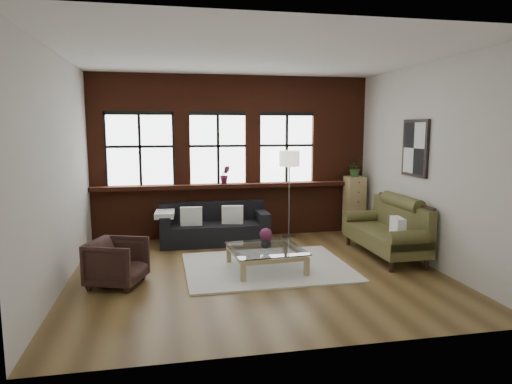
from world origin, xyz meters
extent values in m
plane|color=brown|center=(0.00, 0.00, 0.00)|extent=(5.50, 5.50, 0.00)
plane|color=white|center=(0.00, 0.00, 3.20)|extent=(5.50, 5.50, 0.00)
plane|color=beige|center=(0.00, 2.50, 1.60)|extent=(5.50, 0.00, 5.50)
plane|color=beige|center=(0.00, -2.50, 1.60)|extent=(5.50, 0.00, 5.50)
plane|color=beige|center=(-2.75, 0.00, 1.60)|extent=(0.00, 5.00, 5.00)
plane|color=beige|center=(2.75, 0.00, 1.60)|extent=(0.00, 5.00, 5.00)
cube|color=#542313|center=(0.00, 2.35, 1.04)|extent=(5.50, 0.30, 0.08)
cube|color=beige|center=(0.19, 0.19, 0.01)|extent=(2.56, 2.02, 0.03)
cube|color=white|center=(-0.89, 1.80, 0.56)|extent=(0.41, 0.16, 0.34)
cube|color=white|center=(-0.11, 1.80, 0.56)|extent=(0.42, 0.22, 0.34)
cube|color=white|center=(2.22, -0.15, 0.62)|extent=(0.20, 0.40, 0.34)
imported|color=black|center=(-2.03, -0.18, 0.33)|extent=(0.91, 0.90, 0.65)
imported|color=#B2B2B2|center=(0.15, 0.08, 0.44)|extent=(0.21, 0.21, 0.17)
sphere|color=#632242|center=(0.15, 0.08, 0.56)|extent=(0.20, 0.20, 0.20)
cube|color=tan|center=(2.47, 2.11, 0.60)|extent=(0.37, 0.37, 1.19)
imported|color=#2D5923|center=(2.47, 2.11, 1.37)|extent=(0.36, 0.33, 0.36)
imported|color=#632242|center=(-0.18, 2.32, 1.26)|extent=(0.21, 0.18, 0.36)
camera|label=1|loc=(-1.33, -6.57, 2.19)|focal=32.00mm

